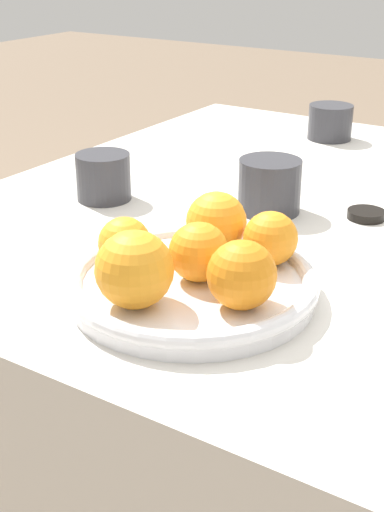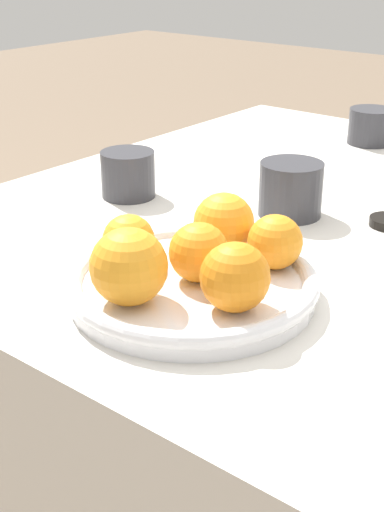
% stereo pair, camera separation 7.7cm
% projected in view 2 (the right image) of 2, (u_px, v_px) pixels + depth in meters
% --- Properties ---
extents(fruit_platter, '(0.28, 0.28, 0.03)m').
position_uv_depth(fruit_platter, '(192.00, 284.00, 0.79)').
color(fruit_platter, silver).
rests_on(fruit_platter, table).
extents(orange_0, '(0.07, 0.07, 0.07)m').
position_uv_depth(orange_0, '(199.00, 252.00, 0.77)').
color(orange_0, orange).
rests_on(orange_0, fruit_platter).
extents(orange_1, '(0.08, 0.08, 0.08)m').
position_uv_depth(orange_1, '(129.00, 267.00, 0.72)').
color(orange_1, orange).
rests_on(orange_1, fruit_platter).
extents(orange_2, '(0.06, 0.06, 0.06)m').
position_uv_depth(orange_2, '(129.00, 240.00, 0.81)').
color(orange_2, orange).
rests_on(orange_2, fruit_platter).
extents(orange_3, '(0.07, 0.07, 0.07)m').
position_uv_depth(orange_3, '(224.00, 223.00, 0.84)').
color(orange_3, orange).
rests_on(orange_3, fruit_platter).
extents(orange_4, '(0.07, 0.07, 0.07)m').
position_uv_depth(orange_4, '(235.00, 277.00, 0.71)').
color(orange_4, orange).
rests_on(orange_4, fruit_platter).
extents(orange_5, '(0.06, 0.06, 0.06)m').
position_uv_depth(orange_5, '(275.00, 242.00, 0.80)').
color(orange_5, orange).
rests_on(orange_5, fruit_platter).
extents(cup_1, '(0.09, 0.09, 0.07)m').
position_uv_depth(cup_1, '(371.00, 126.00, 1.36)').
color(cup_1, '#333338').
rests_on(cup_1, table).
extents(cup_2, '(0.08, 0.08, 0.07)m').
position_uv_depth(cup_2, '(128.00, 174.00, 1.08)').
color(cup_2, '#333338').
rests_on(cup_2, table).
extents(cup_3, '(0.09, 0.09, 0.08)m').
position_uv_depth(cup_3, '(291.00, 189.00, 1.01)').
color(cup_3, '#333338').
rests_on(cup_3, table).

